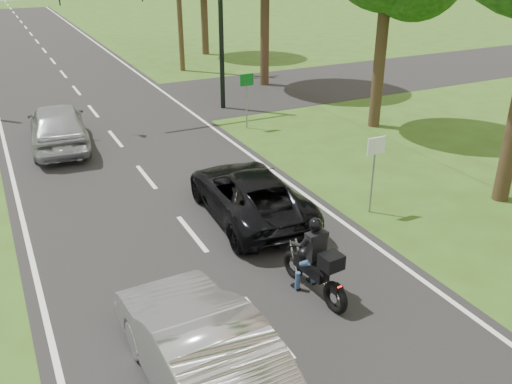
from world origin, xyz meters
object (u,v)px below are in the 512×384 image
motorcycle_rider (316,266)px  dark_suv (249,193)px  silver_sedan (204,354)px  traffic_signal (177,11)px  sign_green (247,88)px  silver_suv (58,125)px  sign_white (375,157)px

motorcycle_rider → dark_suv: motorcycle_rider is taller
silver_sedan → dark_suv: bearing=-124.5°
traffic_signal → sign_green: bearing=-62.6°
sign_green → silver_suv: bearing=171.5°
traffic_signal → sign_green: traffic_signal is taller
silver_sedan → traffic_signal: size_ratio=0.73×
sign_white → traffic_signal: bearing=97.0°
motorcycle_rider → sign_green: (3.53, 10.52, 0.91)m
motorcycle_rider → silver_sedan: (-3.01, -1.46, 0.08)m
sign_white → sign_green: 8.00m
silver_suv → silver_sedan: bearing=96.2°
traffic_signal → sign_green: 4.24m
silver_sedan → traffic_signal: traffic_signal is taller
motorcycle_rider → traffic_signal: (1.97, 13.53, 3.45)m
motorcycle_rider → silver_sedan: size_ratio=0.44×
silver_sedan → sign_green: sign_green is taller
dark_suv → sign_white: 3.39m
motorcycle_rider → traffic_signal: traffic_signal is taller
motorcycle_rider → sign_green: size_ratio=0.96×
dark_suv → traffic_signal: size_ratio=0.73×
silver_suv → motorcycle_rider: bearing=110.9°
dark_suv → sign_green: bearing=-112.1°
silver_suv → sign_green: size_ratio=2.19×
silver_sedan → sign_white: size_ratio=2.18×
silver_sedan → sign_green: size_ratio=2.18×
dark_suv → silver_sedan: 6.22m
motorcycle_rider → sign_white: bearing=31.5°
silver_sedan → sign_green: (6.54, 11.98, 0.82)m
silver_suv → sign_white: (6.62, -9.02, 0.79)m
dark_suv → sign_green: sign_green is taller
sign_white → sign_green: size_ratio=1.00×
silver_sedan → sign_green: 13.67m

